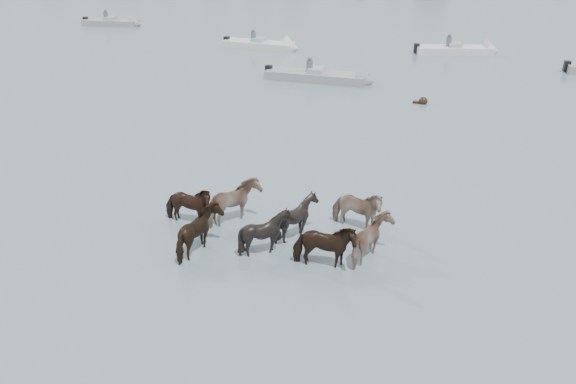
# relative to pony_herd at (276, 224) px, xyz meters

# --- Properties ---
(ground) EXTENTS (400.00, 400.00, 0.00)m
(ground) POSITION_rel_pony_herd_xyz_m (-0.95, -0.62, -0.56)
(ground) COLOR slate
(ground) RESTS_ON ground
(pony_herd) EXTENTS (7.04, 3.84, 1.46)m
(pony_herd) POSITION_rel_pony_herd_xyz_m (0.00, 0.00, 0.00)
(pony_herd) COLOR black
(pony_herd) RESTS_ON ground
(swimming_pony) EXTENTS (0.72, 0.44, 0.44)m
(swimming_pony) POSITION_rel_pony_herd_xyz_m (3.24, 15.16, -0.46)
(swimming_pony) COLOR black
(swimming_pony) RESTS_ON ground
(motorboat_a) EXTENTS (5.78, 2.26, 1.92)m
(motorboat_a) POSITION_rel_pony_herd_xyz_m (-7.94, 26.37, -0.33)
(motorboat_a) COLOR silver
(motorboat_a) RESTS_ON ground
(motorboat_b) EXTENTS (6.41, 2.04, 1.92)m
(motorboat_b) POSITION_rel_pony_herd_xyz_m (-2.01, 18.34, -0.34)
(motorboat_b) COLOR gray
(motorboat_b) RESTS_ON ground
(motorboat_c) EXTENTS (5.79, 2.76, 1.92)m
(motorboat_c) POSITION_rel_pony_herd_xyz_m (5.43, 28.20, -0.34)
(motorboat_c) COLOR silver
(motorboat_c) RESTS_ON ground
(motorboat_f) EXTENTS (5.36, 1.93, 1.92)m
(motorboat_f) POSITION_rel_pony_herd_xyz_m (-23.25, 32.84, -0.33)
(motorboat_f) COLOR gray
(motorboat_f) RESTS_ON ground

